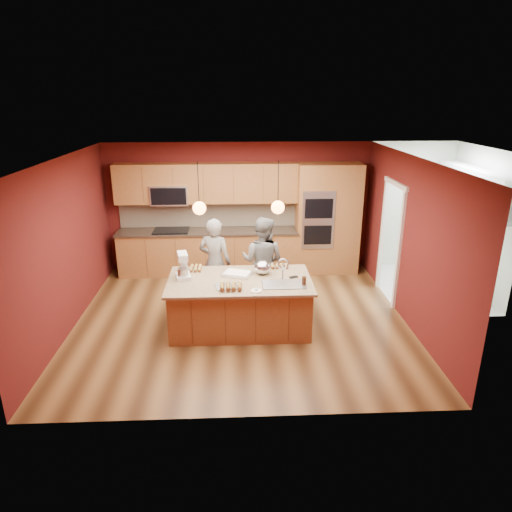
{
  "coord_description": "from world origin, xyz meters",
  "views": [
    {
      "loc": [
        -0.07,
        -6.95,
        3.59
      ],
      "look_at": [
        0.25,
        -0.1,
        1.17
      ],
      "focal_mm": 32.0,
      "sensor_mm": 36.0,
      "label": 1
    }
  ],
  "objects_px": {
    "stand_mixer": "(183,267)",
    "mixing_bowl": "(263,267)",
    "person_left": "(215,263)",
    "person_right": "(263,261)",
    "island": "(241,303)"
  },
  "relations": [
    {
      "from": "person_right",
      "to": "mixing_bowl",
      "type": "distance_m",
      "value": 0.67
    },
    {
      "from": "island",
      "to": "stand_mixer",
      "type": "height_order",
      "value": "stand_mixer"
    },
    {
      "from": "stand_mixer",
      "to": "mixing_bowl",
      "type": "relative_size",
      "value": 1.51
    },
    {
      "from": "person_left",
      "to": "stand_mixer",
      "type": "xyz_separation_m",
      "value": [
        -0.47,
        -0.78,
        0.21
      ]
    },
    {
      "from": "person_right",
      "to": "mixing_bowl",
      "type": "bearing_deg",
      "value": 109.98
    },
    {
      "from": "person_right",
      "to": "stand_mixer",
      "type": "height_order",
      "value": "person_right"
    },
    {
      "from": "person_right",
      "to": "stand_mixer",
      "type": "bearing_deg",
      "value": 54.1
    },
    {
      "from": "island",
      "to": "stand_mixer",
      "type": "bearing_deg",
      "value": 172.79
    },
    {
      "from": "stand_mixer",
      "to": "mixing_bowl",
      "type": "height_order",
      "value": "stand_mixer"
    },
    {
      "from": "person_right",
      "to": "stand_mixer",
      "type": "xyz_separation_m",
      "value": [
        -1.31,
        -0.78,
        0.21
      ]
    },
    {
      "from": "island",
      "to": "person_right",
      "type": "relative_size",
      "value": 1.4
    },
    {
      "from": "stand_mixer",
      "to": "mixing_bowl",
      "type": "distance_m",
      "value": 1.28
    },
    {
      "from": "person_left",
      "to": "mixing_bowl",
      "type": "bearing_deg",
      "value": 159.96
    },
    {
      "from": "island",
      "to": "person_left",
      "type": "bearing_deg",
      "value": 116.21
    },
    {
      "from": "person_left",
      "to": "stand_mixer",
      "type": "bearing_deg",
      "value": 78.0
    }
  ]
}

